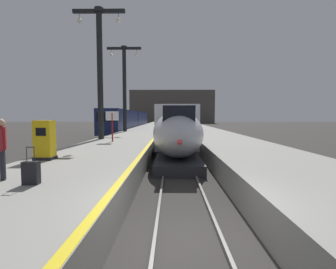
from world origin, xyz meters
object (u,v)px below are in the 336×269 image
at_px(departure_info_board, 112,120).
at_px(passenger_near_edge, 2,144).
at_px(station_column_far, 124,81).
at_px(ticket_machine_yellow, 45,141).
at_px(station_column_mid, 100,62).
at_px(rolling_suitcase, 31,173).
at_px(highspeed_train_main, 173,121).
at_px(regional_train_adjacent, 131,120).

bearing_deg(departure_info_board, passenger_near_edge, -92.94).
bearing_deg(station_column_far, ticket_machine_yellow, -88.99).
xyz_separation_m(station_column_mid, rolling_suitcase, (1.89, -13.33, -5.66)).
distance_m(highspeed_train_main, station_column_mid, 29.05).
bearing_deg(departure_info_board, station_column_mid, 123.30).
height_order(highspeed_train_main, station_column_far, station_column_far).
distance_m(rolling_suitcase, ticket_machine_yellow, 4.11).
bearing_deg(station_column_mid, highspeed_train_main, 78.10).
bearing_deg(passenger_near_edge, highspeed_train_main, 82.94).
distance_m(passenger_near_edge, ticket_machine_yellow, 3.36).
bearing_deg(ticket_machine_yellow, departure_info_board, 82.05).
bearing_deg(station_column_mid, passenger_near_edge, -86.28).
xyz_separation_m(ticket_machine_yellow, departure_info_board, (1.04, 7.43, 0.77)).
xyz_separation_m(regional_train_adjacent, station_column_mid, (2.20, -28.19, 4.88)).
height_order(station_column_far, passenger_near_edge, station_column_far).
xyz_separation_m(regional_train_adjacent, ticket_machine_yellow, (2.55, -37.74, -0.34)).
height_order(passenger_near_edge, rolling_suitcase, passenger_near_edge).
height_order(regional_train_adjacent, rolling_suitcase, regional_train_adjacent).
bearing_deg(highspeed_train_main, regional_train_adjacent, 178.61).
height_order(highspeed_train_main, station_column_mid, station_column_mid).
bearing_deg(regional_train_adjacent, rolling_suitcase, -84.37).
bearing_deg(regional_train_adjacent, station_column_mid, -85.54).
distance_m(station_column_mid, passenger_near_edge, 13.81).
xyz_separation_m(passenger_near_edge, departure_info_board, (0.55, 10.75, 0.52)).
relative_size(highspeed_train_main, departure_info_board, 35.27).
bearing_deg(highspeed_train_main, station_column_mid, -101.90).
height_order(regional_train_adjacent, station_column_far, station_column_far).
distance_m(highspeed_train_main, departure_info_board, 30.45).
height_order(regional_train_adjacent, station_column_mid, station_column_mid).
height_order(rolling_suitcase, ticket_machine_yellow, ticket_machine_yellow).
bearing_deg(passenger_near_edge, ticket_machine_yellow, 98.36).
xyz_separation_m(rolling_suitcase, departure_info_board, (-0.50, 11.22, 1.20)).
height_order(station_column_far, rolling_suitcase, station_column_far).
distance_m(station_column_mid, rolling_suitcase, 14.61).
bearing_deg(ticket_machine_yellow, station_column_mid, 92.10).
bearing_deg(regional_train_adjacent, station_column_far, -83.00).
bearing_deg(station_column_far, station_column_mid, -90.00).
bearing_deg(passenger_near_edge, regional_train_adjacent, 94.23).
bearing_deg(station_column_far, passenger_near_edge, -87.93).
height_order(ticket_machine_yellow, departure_info_board, departure_info_board).
height_order(regional_train_adjacent, departure_info_board, regional_train_adjacent).
bearing_deg(station_column_far, regional_train_adjacent, 97.00).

